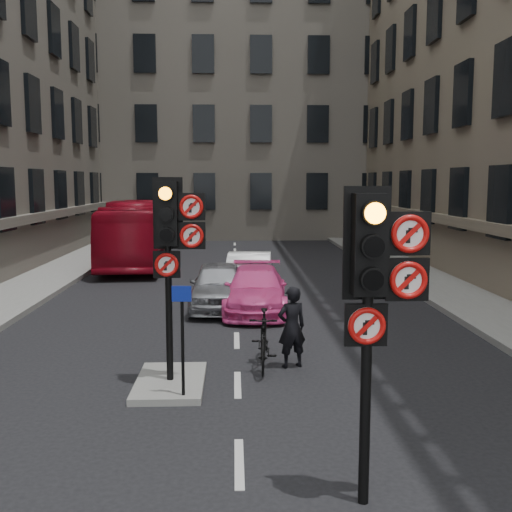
{
  "coord_description": "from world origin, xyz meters",
  "views": [
    {
      "loc": [
        -0.06,
        -5.35,
        3.63
      ],
      "look_at": [
        0.25,
        2.83,
        2.6
      ],
      "focal_mm": 42.0,
      "sensor_mm": 36.0,
      "label": 1
    }
  ],
  "objects": [
    {
      "name": "pavement_right",
      "position": [
        7.2,
        12.0,
        0.08
      ],
      "size": [
        3.0,
        50.0,
        0.16
      ],
      "primitive_type": "cube",
      "color": "gray",
      "rests_on": "ground"
    },
    {
      "name": "centre_island",
      "position": [
        -1.2,
        5.0,
        0.06
      ],
      "size": [
        1.2,
        2.0,
        0.12
      ],
      "primitive_type": "cube",
      "color": "gray",
      "rests_on": "ground"
    },
    {
      "name": "building_far",
      "position": [
        0.0,
        38.0,
        10.0
      ],
      "size": [
        30.0,
        14.0,
        20.0
      ],
      "primitive_type": "cube",
      "color": "#696258",
      "rests_on": "ground"
    },
    {
      "name": "signal_near",
      "position": [
        1.49,
        0.99,
        2.58
      ],
      "size": [
        0.91,
        0.4,
        3.58
      ],
      "color": "black",
      "rests_on": "ground"
    },
    {
      "name": "signal_far",
      "position": [
        -1.11,
        4.99,
        2.7
      ],
      "size": [
        0.91,
        0.4,
        3.58
      ],
      "color": "black",
      "rests_on": "centre_island"
    },
    {
      "name": "car_silver",
      "position": [
        -0.5,
        11.54,
        0.66
      ],
      "size": [
        1.61,
        3.9,
        1.32
      ],
      "primitive_type": "imported",
      "rotation": [
        0.0,
        0.0,
        -0.01
      ],
      "color": "#9B9CA2",
      "rests_on": "ground"
    },
    {
      "name": "car_white",
      "position": [
        0.43,
        13.65,
        0.66
      ],
      "size": [
        1.68,
        4.08,
        1.31
      ],
      "primitive_type": "imported",
      "rotation": [
        0.0,
        0.0,
        -0.07
      ],
      "color": "white",
      "rests_on": "ground"
    },
    {
      "name": "car_pink",
      "position": [
        0.55,
        11.13,
        0.61
      ],
      "size": [
        1.93,
        4.28,
        1.22
      ],
      "primitive_type": "imported",
      "rotation": [
        0.0,
        0.0,
        -0.05
      ],
      "color": "#EC4597",
      "rests_on": "ground"
    },
    {
      "name": "bus_red",
      "position": [
        -4.27,
        20.89,
        1.39
      ],
      "size": [
        2.93,
        10.07,
        2.77
      ],
      "primitive_type": "imported",
      "rotation": [
        0.0,
        0.0,
        0.06
      ],
      "color": "maroon",
      "rests_on": "ground"
    },
    {
      "name": "motorcycle",
      "position": [
        0.52,
        6.0,
        0.56
      ],
      "size": [
        0.66,
        1.88,
        1.11
      ],
      "primitive_type": "imported",
      "rotation": [
        0.0,
        0.0,
        -0.07
      ],
      "color": "black",
      "rests_on": "ground"
    },
    {
      "name": "motorcyclist",
      "position": [
        1.07,
        6.0,
        0.8
      ],
      "size": [
        0.68,
        0.55,
        1.6
      ],
      "primitive_type": "imported",
      "rotation": [
        0.0,
        0.0,
        3.47
      ],
      "color": "black",
      "rests_on": "ground"
    },
    {
      "name": "info_sign",
      "position": [
        -0.9,
        4.18,
        1.3
      ],
      "size": [
        0.32,
        0.1,
        1.83
      ],
      "rotation": [
        0.0,
        0.0,
        -0.06
      ],
      "color": "black",
      "rests_on": "centre_island"
    }
  ]
}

